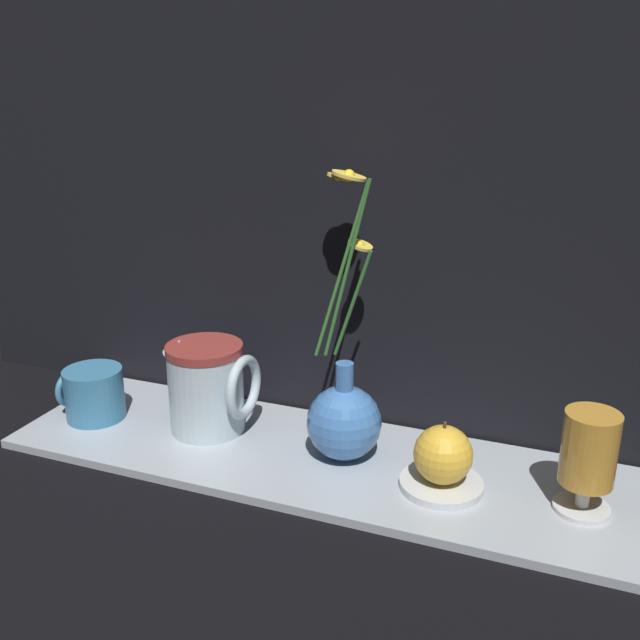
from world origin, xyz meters
TOP-DOWN VIEW (x-y plane):
  - ground_plane at (0.00, 0.00)m, footprint 6.00×6.00m
  - shelf at (0.00, 0.00)m, footprint 0.87×0.25m
  - backdrop_wall at (0.00, 0.14)m, footprint 1.37×0.02m
  - vase_with_flowers at (0.04, 0.01)m, footprint 0.10×0.13m
  - yellow_mug at (-0.35, -0.01)m, footprint 0.10×0.09m
  - ceramic_pitcher at (-0.17, 0.02)m, footprint 0.14×0.11m
  - tea_glass at (0.36, -0.01)m, footprint 0.07×0.07m
  - saucer_plate at (0.19, -0.02)m, footprint 0.11×0.11m
  - orange_fruit at (0.19, -0.02)m, footprint 0.08×0.08m

SIDE VIEW (x-z plane):
  - ground_plane at x=0.00m, z-range 0.00..0.00m
  - shelf at x=0.00m, z-range 0.00..0.01m
  - saucer_plate at x=0.19m, z-range 0.01..0.02m
  - yellow_mug at x=-0.35m, z-range 0.01..0.09m
  - orange_fruit at x=0.19m, z-range 0.02..0.10m
  - vase_with_flowers at x=0.04m, z-range -0.12..0.27m
  - ceramic_pitcher at x=-0.17m, z-range 0.01..0.16m
  - tea_glass at x=0.36m, z-range 0.02..0.15m
  - backdrop_wall at x=0.00m, z-range 0.00..1.10m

